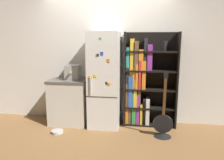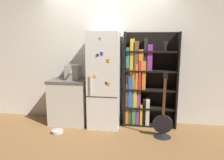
# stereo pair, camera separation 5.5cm
# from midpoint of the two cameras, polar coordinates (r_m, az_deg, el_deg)

# --- Properties ---
(ground_plane) EXTENTS (16.00, 16.00, 0.00)m
(ground_plane) POSITION_cam_midpoint_polar(r_m,az_deg,el_deg) (4.24, -2.58, -12.31)
(ground_plane) COLOR olive
(wall_back) EXTENTS (8.00, 0.05, 2.60)m
(wall_back) POSITION_cam_midpoint_polar(r_m,az_deg,el_deg) (4.38, -1.56, 6.04)
(wall_back) COLOR white
(wall_back) RESTS_ON ground_plane
(refrigerator) EXTENTS (0.57, 0.63, 1.79)m
(refrigerator) POSITION_cam_midpoint_polar(r_m,az_deg,el_deg) (4.12, -2.30, 0.04)
(refrigerator) COLOR white
(refrigerator) RESTS_ON ground_plane
(bookshelf) EXTENTS (1.00, 0.33, 1.78)m
(bookshelf) POSITION_cam_midpoint_polar(r_m,az_deg,el_deg) (4.22, 7.67, -0.67)
(bookshelf) COLOR black
(bookshelf) RESTS_ON ground_plane
(kitchen_counter) EXTENTS (0.75, 0.58, 0.88)m
(kitchen_counter) POSITION_cam_midpoint_polar(r_m,az_deg,el_deg) (4.42, -11.34, -5.46)
(kitchen_counter) COLOR beige
(kitchen_counter) RESTS_ON ground_plane
(espresso_machine) EXTENTS (0.26, 0.32, 0.29)m
(espresso_machine) POSITION_cam_midpoint_polar(r_m,az_deg,el_deg) (4.27, -10.51, 2.00)
(espresso_machine) COLOR #A5A39E
(espresso_machine) RESTS_ON kitchen_counter
(guitar) EXTENTS (0.33, 0.30, 1.15)m
(guitar) POSITION_cam_midpoint_polar(r_m,az_deg,el_deg) (3.91, 12.73, -11.96)
(guitar) COLOR black
(guitar) RESTS_ON ground_plane
(pet_bowl) EXTENTS (0.21, 0.21, 0.04)m
(pet_bowl) POSITION_cam_midpoint_polar(r_m,az_deg,el_deg) (4.13, -14.50, -12.89)
(pet_bowl) COLOR #B7B7BC
(pet_bowl) RESTS_ON ground_plane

